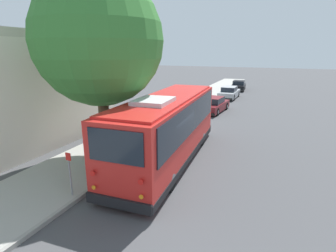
{
  "coord_description": "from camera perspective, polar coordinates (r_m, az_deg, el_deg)",
  "views": [
    {
      "loc": [
        -9.71,
        -4.49,
        5.13
      ],
      "look_at": [
        2.52,
        0.78,
        1.3
      ],
      "focal_mm": 28.0,
      "sensor_mm": 36.0,
      "label": 1
    }
  ],
  "objects": [
    {
      "name": "sign_post_far",
      "position": [
        11.57,
        -12.99,
        -7.07
      ],
      "size": [
        0.06,
        0.06,
        1.04
      ],
      "color": "gray",
      "rests_on": "sidewalk_slab"
    },
    {
      "name": "street_tree",
      "position": [
        12.22,
        -14.52,
        19.27
      ],
      "size": [
        5.57,
        5.57,
        9.01
      ],
      "color": "brown",
      "rests_on": "sidewalk_slab"
    },
    {
      "name": "ground_plane",
      "position": [
        11.86,
        -1.38,
        -9.59
      ],
      "size": [
        160.0,
        160.0,
        0.0
      ],
      "primitive_type": "plane",
      "color": "#474749"
    },
    {
      "name": "sign_post_near",
      "position": [
        9.94,
        -20.54,
        -9.69
      ],
      "size": [
        0.06,
        0.22,
        1.62
      ],
      "color": "gray",
      "rests_on": "sidewalk_slab"
    },
    {
      "name": "sidewalk_slab",
      "position": [
        13.58,
        -15.27,
        -6.4
      ],
      "size": [
        80.0,
        3.58,
        0.15
      ],
      "primitive_type": "cube",
      "color": "#A3A099",
      "rests_on": "ground"
    },
    {
      "name": "parked_sedan_maroon",
      "position": [
        23.19,
        9.9,
        4.54
      ],
      "size": [
        4.44,
        1.98,
        1.3
      ],
      "rotation": [
        0.0,
        0.0,
        -0.08
      ],
      "color": "maroon",
      "rests_on": "ground"
    },
    {
      "name": "parked_sedan_black",
      "position": [
        37.06,
        15.09,
        8.46
      ],
      "size": [
        4.38,
        1.95,
        1.28
      ],
      "rotation": [
        0.0,
        0.0,
        0.07
      ],
      "color": "black",
      "rests_on": "ground"
    },
    {
      "name": "shuttle_bus",
      "position": [
        12.24,
        -0.06,
        0.07
      ],
      "size": [
        9.63,
        3.14,
        3.31
      ],
      "rotation": [
        0.0,
        0.0,
        0.06
      ],
      "color": "red",
      "rests_on": "ground"
    },
    {
      "name": "fire_hydrant",
      "position": [
        20.47,
        3.87,
        3.09
      ],
      "size": [
        0.22,
        0.22,
        0.81
      ],
      "color": "#99999E",
      "rests_on": "sidewalk_slab"
    },
    {
      "name": "parked_sedan_silver",
      "position": [
        30.32,
        13.19,
        7.06
      ],
      "size": [
        4.52,
        1.81,
        1.32
      ],
      "rotation": [
        0.0,
        0.0,
        -0.02
      ],
      "color": "#A8AAAF",
      "rests_on": "ground"
    },
    {
      "name": "curb_strip",
      "position": [
        12.57,
        -8.52,
        -7.85
      ],
      "size": [
        80.0,
        0.14,
        0.15
      ],
      "primitive_type": "cube",
      "color": "gray",
      "rests_on": "ground"
    }
  ]
}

